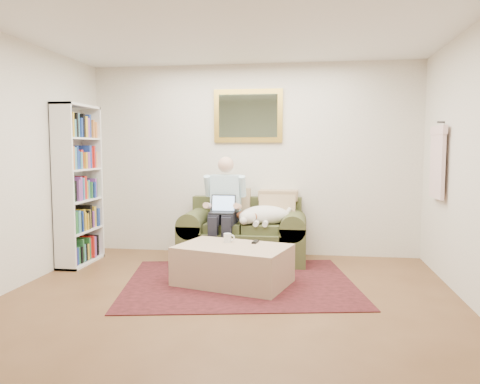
% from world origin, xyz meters
% --- Properties ---
extents(room_shell, '(4.51, 5.00, 2.61)m').
position_xyz_m(room_shell, '(0.00, 0.35, 1.30)').
color(room_shell, brown).
rests_on(room_shell, ground).
extents(rug, '(2.75, 2.36, 0.01)m').
position_xyz_m(rug, '(0.04, 1.02, 0.01)').
color(rug, black).
rests_on(rug, room_shell).
extents(sofa, '(1.61, 0.82, 0.96)m').
position_xyz_m(sofa, '(-0.06, 2.06, 0.28)').
color(sofa, '#4B4C28').
rests_on(sofa, room_shell).
extents(seated_man, '(0.53, 0.76, 1.35)m').
position_xyz_m(seated_man, '(-0.30, 1.91, 0.68)').
color(seated_man, '#8CC9D8').
rests_on(seated_man, sofa).
extents(laptop, '(0.31, 0.25, 0.23)m').
position_xyz_m(laptop, '(-0.30, 1.85, 0.71)').
color(laptop, black).
rests_on(laptop, seated_man).
extents(sleeping_dog, '(0.66, 0.42, 0.25)m').
position_xyz_m(sleeping_dog, '(0.23, 1.98, 0.61)').
color(sleeping_dog, white).
rests_on(sleeping_dog, sofa).
extents(ottoman, '(1.32, 1.03, 0.42)m').
position_xyz_m(ottoman, '(-0.03, 0.96, 0.21)').
color(ottoman, tan).
rests_on(ottoman, room_shell).
extents(coffee_mug, '(0.08, 0.08, 0.10)m').
position_xyz_m(coffee_mug, '(-0.12, 1.14, 0.47)').
color(coffee_mug, white).
rests_on(coffee_mug, ottoman).
extents(tv_remote, '(0.07, 0.16, 0.02)m').
position_xyz_m(tv_remote, '(0.19, 1.16, 0.43)').
color(tv_remote, black).
rests_on(tv_remote, ottoman).
extents(bookshelf, '(0.28, 0.80, 2.00)m').
position_xyz_m(bookshelf, '(-2.10, 1.60, 1.00)').
color(bookshelf, white).
rests_on(bookshelf, room_shell).
extents(wall_mirror, '(0.94, 0.04, 0.72)m').
position_xyz_m(wall_mirror, '(-0.06, 2.47, 1.90)').
color(wall_mirror, gold).
rests_on(wall_mirror, room_shell).
extents(hanging_shirt, '(0.06, 0.52, 0.90)m').
position_xyz_m(hanging_shirt, '(2.19, 1.60, 1.35)').
color(hanging_shirt, '#FBCFD1').
rests_on(hanging_shirt, room_shell).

